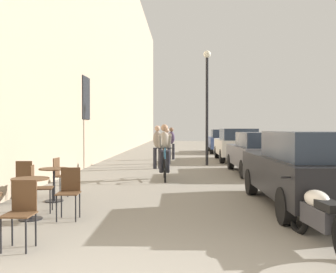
# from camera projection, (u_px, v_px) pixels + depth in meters

# --- Properties ---
(building_facade_left) EXTENTS (0.54, 68.00, 13.33)m
(building_facade_left) POSITION_uv_depth(u_px,v_px,m) (92.00, 16.00, 17.23)
(building_facade_left) COLOR tan
(building_facade_left) RESTS_ON ground_plane
(cafe_chair_near_toward_wall) EXTENTS (0.38, 0.38, 0.89)m
(cafe_chair_near_toward_wall) POSITION_uv_depth(u_px,v_px,m) (21.00, 209.00, 5.04)
(cafe_chair_near_toward_wall) COLOR black
(cafe_chair_near_toward_wall) RESTS_ON ground_plane
(cafe_table_mid) EXTENTS (0.64, 0.64, 0.72)m
(cafe_table_mid) POSITION_uv_depth(u_px,v_px,m) (30.00, 190.00, 6.61)
(cafe_table_mid) COLOR black
(cafe_table_mid) RESTS_ON ground_plane
(cafe_chair_mid_toward_street) EXTENTS (0.45, 0.45, 0.89)m
(cafe_chair_mid_toward_street) POSITION_uv_depth(u_px,v_px,m) (38.00, 185.00, 7.17)
(cafe_chair_mid_toward_street) COLOR black
(cafe_chair_mid_toward_street) RESTS_ON ground_plane
(cafe_chair_mid_toward_wall) EXTENTS (0.40, 0.40, 0.89)m
(cafe_chair_mid_toward_wall) POSITION_uv_depth(u_px,v_px,m) (69.00, 189.00, 6.67)
(cafe_chair_mid_toward_wall) COLOR black
(cafe_chair_mid_toward_wall) RESTS_ON ground_plane
(cafe_table_far) EXTENTS (0.64, 0.64, 0.72)m
(cafe_table_far) POSITION_uv_depth(u_px,v_px,m) (54.00, 177.00, 8.25)
(cafe_table_far) COLOR black
(cafe_table_far) RESTS_ON ground_plane
(cafe_chair_far_toward_street) EXTENTS (0.41, 0.41, 0.89)m
(cafe_chair_far_toward_street) POSITION_uv_depth(u_px,v_px,m) (26.00, 178.00, 8.20)
(cafe_chair_far_toward_street) COLOR black
(cafe_chair_far_toward_street) RESTS_ON ground_plane
(cafe_chair_far_toward_wall) EXTENTS (0.41, 0.41, 0.89)m
(cafe_chair_far_toward_wall) POSITION_uv_depth(u_px,v_px,m) (61.00, 174.00, 8.94)
(cafe_chair_far_toward_wall) COLOR black
(cafe_chair_far_toward_wall) RESTS_ON ground_plane
(cyclist_on_bicycle) EXTENTS (0.52, 1.76, 1.74)m
(cyclist_on_bicycle) POSITION_uv_depth(u_px,v_px,m) (165.00, 153.00, 11.82)
(cyclist_on_bicycle) COLOR black
(cyclist_on_bicycle) RESTS_ON ground_plane
(pedestrian_near) EXTENTS (0.36, 0.27, 1.69)m
(pedestrian_near) POSITION_uv_depth(u_px,v_px,m) (157.00, 144.00, 14.87)
(pedestrian_near) COLOR #26262D
(pedestrian_near) RESTS_ON ground_plane
(pedestrian_mid) EXTENTS (0.37, 0.28, 1.60)m
(pedestrian_mid) POSITION_uv_depth(u_px,v_px,m) (167.00, 144.00, 17.07)
(pedestrian_mid) COLOR #26262D
(pedestrian_mid) RESTS_ON ground_plane
(pedestrian_far) EXTENTS (0.37, 0.28, 1.63)m
(pedestrian_far) POSITION_uv_depth(u_px,v_px,m) (171.00, 141.00, 19.31)
(pedestrian_far) COLOR #26262D
(pedestrian_far) RESTS_ON ground_plane
(street_lamp) EXTENTS (0.32, 0.32, 4.90)m
(street_lamp) POSITION_uv_depth(u_px,v_px,m) (207.00, 93.00, 16.25)
(street_lamp) COLOR black
(street_lamp) RESTS_ON ground_plane
(parked_car_nearest) EXTENTS (1.87, 4.32, 1.53)m
(parked_car_nearest) POSITION_uv_depth(u_px,v_px,m) (308.00, 169.00, 7.51)
(parked_car_nearest) COLOR black
(parked_car_nearest) RESTS_ON ground_plane
(parked_car_second) EXTENTS (1.80, 4.11, 1.45)m
(parked_car_second) POSITION_uv_depth(u_px,v_px,m) (259.00, 152.00, 13.20)
(parked_car_second) COLOR #595960
(parked_car_second) RESTS_ON ground_plane
(parked_car_third) EXTENTS (1.89, 4.41, 1.57)m
(parked_car_third) POSITION_uv_depth(u_px,v_px,m) (237.00, 144.00, 18.49)
(parked_car_third) COLOR beige
(parked_car_third) RESTS_ON ground_plane
(parked_car_fourth) EXTENTS (1.88, 4.27, 1.50)m
(parked_car_fourth) POSITION_uv_depth(u_px,v_px,m) (223.00, 141.00, 24.79)
(parked_car_fourth) COLOR #384C84
(parked_car_fourth) RESTS_ON ground_plane
(parked_motorcycle) EXTENTS (0.62, 2.14, 0.92)m
(parked_motorcycle) POSITION_uv_depth(u_px,v_px,m) (321.00, 217.00, 5.09)
(parked_motorcycle) COLOR black
(parked_motorcycle) RESTS_ON ground_plane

